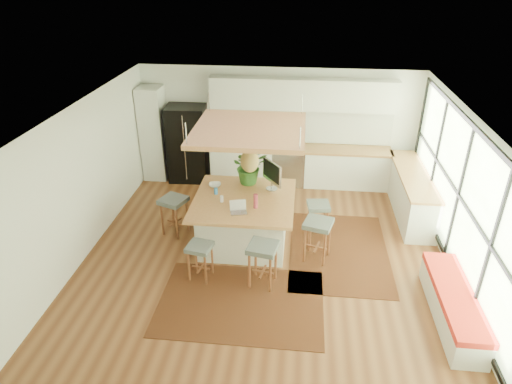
# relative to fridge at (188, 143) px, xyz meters

# --- Properties ---
(floor) EXTENTS (7.00, 7.00, 0.00)m
(floor) POSITION_rel_fridge_xyz_m (2.13, -3.16, -0.93)
(floor) COLOR brown
(floor) RESTS_ON ground
(ceiling) EXTENTS (7.00, 7.00, 0.00)m
(ceiling) POSITION_rel_fridge_xyz_m (2.13, -3.16, 1.78)
(ceiling) COLOR white
(ceiling) RESTS_ON ground
(wall_back) EXTENTS (6.50, 0.00, 6.50)m
(wall_back) POSITION_rel_fridge_xyz_m (2.13, 0.34, 0.42)
(wall_back) COLOR white
(wall_back) RESTS_ON ground
(wall_front) EXTENTS (6.50, 0.00, 6.50)m
(wall_front) POSITION_rel_fridge_xyz_m (2.13, -6.66, 0.42)
(wall_front) COLOR white
(wall_front) RESTS_ON ground
(wall_left) EXTENTS (0.00, 7.00, 7.00)m
(wall_left) POSITION_rel_fridge_xyz_m (-1.12, -3.16, 0.42)
(wall_left) COLOR white
(wall_left) RESTS_ON ground
(wall_right) EXTENTS (0.00, 7.00, 7.00)m
(wall_right) POSITION_rel_fridge_xyz_m (5.38, -3.16, 0.42)
(wall_right) COLOR white
(wall_right) RESTS_ON ground
(window_wall) EXTENTS (0.10, 6.20, 2.60)m
(window_wall) POSITION_rel_fridge_xyz_m (5.35, -3.16, 0.47)
(window_wall) COLOR black
(window_wall) RESTS_ON wall_right
(pantry) EXTENTS (0.55, 0.60, 2.25)m
(pantry) POSITION_rel_fridge_xyz_m (-0.82, 0.02, 0.20)
(pantry) COLOR white
(pantry) RESTS_ON floor
(back_counter_base) EXTENTS (4.20, 0.60, 0.88)m
(back_counter_base) POSITION_rel_fridge_xyz_m (2.68, 0.02, -0.49)
(back_counter_base) COLOR white
(back_counter_base) RESTS_ON floor
(back_counter_top) EXTENTS (4.24, 0.64, 0.05)m
(back_counter_top) POSITION_rel_fridge_xyz_m (2.68, 0.02, -0.03)
(back_counter_top) COLOR #AC6D3D
(back_counter_top) RESTS_ON back_counter_base
(backsplash) EXTENTS (4.20, 0.02, 0.80)m
(backsplash) POSITION_rel_fridge_xyz_m (2.68, 0.32, 0.43)
(backsplash) COLOR white
(backsplash) RESTS_ON wall_back
(upper_cabinets) EXTENTS (4.20, 0.34, 0.70)m
(upper_cabinets) POSITION_rel_fridge_xyz_m (2.68, 0.16, 1.22)
(upper_cabinets) COLOR white
(upper_cabinets) RESTS_ON wall_back
(range) EXTENTS (0.76, 0.62, 1.00)m
(range) POSITION_rel_fridge_xyz_m (2.43, 0.02, -0.43)
(range) COLOR #A5A5AA
(range) RESTS_ON floor
(right_counter_base) EXTENTS (0.60, 2.50, 0.88)m
(right_counter_base) POSITION_rel_fridge_xyz_m (5.06, -1.16, -0.49)
(right_counter_base) COLOR white
(right_counter_base) RESTS_ON floor
(right_counter_top) EXTENTS (0.64, 2.54, 0.05)m
(right_counter_top) POSITION_rel_fridge_xyz_m (5.06, -1.16, -0.03)
(right_counter_top) COLOR #AC6D3D
(right_counter_top) RESTS_ON right_counter_base
(window_bench) EXTENTS (0.52, 2.00, 0.50)m
(window_bench) POSITION_rel_fridge_xyz_m (5.08, -4.36, -0.68)
(window_bench) COLOR white
(window_bench) RESTS_ON floor
(ceiling_panel) EXTENTS (1.86, 1.86, 0.80)m
(ceiling_panel) POSITION_rel_fridge_xyz_m (1.83, -2.76, 1.12)
(ceiling_panel) COLOR #AC6D3D
(ceiling_panel) RESTS_ON ceiling
(rug_near) EXTENTS (2.60, 1.80, 0.01)m
(rug_near) POSITION_rel_fridge_xyz_m (1.88, -4.36, -0.92)
(rug_near) COLOR black
(rug_near) RESTS_ON floor
(rug_right) EXTENTS (1.80, 2.60, 0.01)m
(rug_right) POSITION_rel_fridge_xyz_m (3.50, -2.76, -0.92)
(rug_right) COLOR black
(rug_right) RESTS_ON floor
(fridge) EXTENTS (0.95, 0.76, 1.84)m
(fridge) POSITION_rel_fridge_xyz_m (0.00, 0.00, 0.00)
(fridge) COLOR black
(fridge) RESTS_ON floor
(island) EXTENTS (1.85, 1.85, 0.93)m
(island) POSITION_rel_fridge_xyz_m (1.71, -2.62, -0.46)
(island) COLOR #AC6D3D
(island) RESTS_ON floor
(stool_near_left) EXTENTS (0.46, 0.46, 0.66)m
(stool_near_left) POSITION_rel_fridge_xyz_m (1.12, -3.80, -0.57)
(stool_near_left) COLOR #4F5757
(stool_near_left) RESTS_ON floor
(stool_near_right) EXTENTS (0.54, 0.54, 0.78)m
(stool_near_right) POSITION_rel_fridge_xyz_m (2.17, -3.85, -0.57)
(stool_near_right) COLOR #4F5757
(stool_near_right) RESTS_ON floor
(stool_right_front) EXTENTS (0.58, 0.58, 0.79)m
(stool_right_front) POSITION_rel_fridge_xyz_m (3.07, -3.05, -0.57)
(stool_right_front) COLOR #4F5757
(stool_right_front) RESTS_ON floor
(stool_right_back) EXTENTS (0.46, 0.46, 0.70)m
(stool_right_back) POSITION_rel_fridge_xyz_m (3.09, -2.25, -0.57)
(stool_right_back) COLOR #4F5757
(stool_right_back) RESTS_ON floor
(stool_left_side) EXTENTS (0.59, 0.59, 0.77)m
(stool_left_side) POSITION_rel_fridge_xyz_m (0.31, -2.47, -0.57)
(stool_left_side) COLOR #4F5757
(stool_left_side) RESTS_ON floor
(laptop) EXTENTS (0.35, 0.37, 0.21)m
(laptop) POSITION_rel_fridge_xyz_m (1.68, -3.14, 0.12)
(laptop) COLOR #A5A5AA
(laptop) RESTS_ON island
(monitor) EXTENTS (0.55, 0.64, 0.58)m
(monitor) POSITION_rel_fridge_xyz_m (2.18, -2.18, 0.26)
(monitor) COLOR #A5A5AA
(monitor) RESTS_ON island
(microwave) EXTENTS (0.65, 0.43, 0.41)m
(microwave) POSITION_rel_fridge_xyz_m (0.95, 0.02, 0.20)
(microwave) COLOR #A5A5AA
(microwave) RESTS_ON back_counter_top
(island_plant) EXTENTS (0.87, 0.92, 0.58)m
(island_plant) POSITION_rel_fridge_xyz_m (1.73, -1.95, 0.29)
(island_plant) COLOR #1E4C19
(island_plant) RESTS_ON island
(island_bowl) EXTENTS (0.27, 0.27, 0.06)m
(island_bowl) POSITION_rel_fridge_xyz_m (1.08, -2.18, 0.03)
(island_bowl) COLOR beige
(island_bowl) RESTS_ON island
(island_bottle_0) EXTENTS (0.07, 0.07, 0.19)m
(island_bottle_0) POSITION_rel_fridge_xyz_m (1.16, -2.52, 0.10)
(island_bottle_0) COLOR #3887E1
(island_bottle_0) RESTS_ON island
(island_bottle_1) EXTENTS (0.07, 0.07, 0.19)m
(island_bottle_1) POSITION_rel_fridge_xyz_m (1.31, -2.77, 0.10)
(island_bottle_1) COLOR white
(island_bottle_1) RESTS_ON island
(island_bottle_2) EXTENTS (0.07, 0.07, 0.19)m
(island_bottle_2) POSITION_rel_fridge_xyz_m (1.96, -2.92, 0.10)
(island_bottle_2) COLOR #A13546
(island_bottle_2) RESTS_ON island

